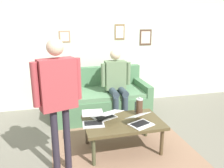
{
  "coord_description": "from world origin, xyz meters",
  "views": [
    {
      "loc": [
        0.91,
        2.63,
        1.83
      ],
      "look_at": [
        0.0,
        -0.86,
        0.8
      ],
      "focal_mm": 37.69,
      "sensor_mm": 36.0,
      "label": 1
    }
  ],
  "objects": [
    {
      "name": "couch",
      "position": [
        0.05,
        -1.53,
        0.31
      ],
      "size": [
        1.74,
        0.88,
        0.88
      ],
      "color": "#4B7651",
      "rests_on": "ground_plane"
    },
    {
      "name": "ground_plane",
      "position": [
        0.0,
        0.0,
        0.0
      ],
      "size": [
        7.68,
        7.68,
        0.0
      ],
      "primitive_type": "plane",
      "color": "slate"
    },
    {
      "name": "laptop_right",
      "position": [
        0.42,
        -0.28,
        0.48
      ],
      "size": [
        0.32,
        0.37,
        0.13
      ],
      "color": "silver",
      "rests_on": "coffee_table"
    },
    {
      "name": "back_wall",
      "position": [
        -0.0,
        -2.2,
        1.35
      ],
      "size": [
        7.04,
        0.11,
        2.7
      ],
      "color": "silver",
      "rests_on": "ground_plane"
    },
    {
      "name": "area_rug",
      "position": [
        0.01,
        -0.13,
        0.0
      ],
      "size": [
        1.98,
        2.28,
        0.01
      ],
      "primitive_type": "cube",
      "color": "#8A6751",
      "rests_on": "ground_plane"
    },
    {
      "name": "laptop_center",
      "position": [
        0.21,
        -0.38,
        0.48
      ],
      "size": [
        0.44,
        0.47,
        0.15
      ],
      "color": "silver",
      "rests_on": "coffee_table"
    },
    {
      "name": "french_press",
      "position": [
        -0.29,
        -0.39,
        0.56
      ],
      "size": [
        0.12,
        0.1,
        0.28
      ],
      "color": "#4C3323",
      "rests_on": "coffee_table"
    },
    {
      "name": "coffee_table",
      "position": [
        0.01,
        -0.23,
        0.39
      ],
      "size": [
        1.09,
        0.7,
        0.44
      ],
      "color": "#4C4026",
      "rests_on": "ground_plane"
    },
    {
      "name": "person_seated",
      "position": [
        -0.19,
        -1.31,
        0.73
      ],
      "size": [
        0.55,
        0.51,
        1.28
      ],
      "color": "#303D48",
      "rests_on": "ground_plane"
    },
    {
      "name": "laptop_left",
      "position": [
        -0.18,
        -0.08,
        0.48
      ],
      "size": [
        0.38,
        0.38,
        0.16
      ],
      "color": "silver",
      "rests_on": "coffee_table"
    },
    {
      "name": "person_standing",
      "position": [
        0.86,
        0.03,
        1.03
      ],
      "size": [
        0.57,
        0.29,
        1.61
      ],
      "color": "#28232F",
      "rests_on": "ground_plane"
    }
  ]
}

